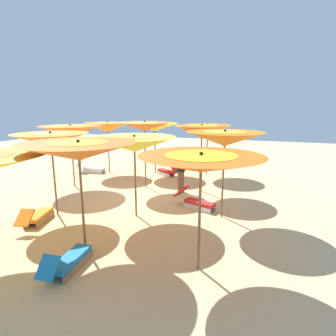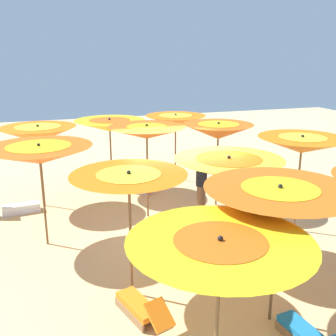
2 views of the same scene
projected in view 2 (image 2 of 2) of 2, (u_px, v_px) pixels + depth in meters
ground at (176, 237)px, 9.52m from camera, size 37.31×37.31×0.04m
beach_umbrella_0 at (220, 252)px, 4.72m from camera, size 2.26×2.26×2.16m
beach_umbrella_1 at (279, 199)px, 5.96m from camera, size 2.29×2.29×2.35m
beach_umbrella_3 at (129, 183)px, 6.65m from camera, size 1.98×1.98×2.35m
beach_umbrella_4 at (228, 168)px, 7.92m from camera, size 2.21×2.21×2.27m
beach_umbrella_5 at (302, 145)px, 9.24m from camera, size 2.05×2.05×2.41m
beach_umbrella_6 at (39, 154)px, 8.53m from camera, size 2.29×2.29×2.37m
beach_umbrella_7 at (147, 132)px, 10.04m from camera, size 1.99×1.99×2.51m
beach_umbrella_8 at (218, 131)px, 10.89m from camera, size 1.93×1.93×2.42m
beach_umbrella_9 at (38, 134)px, 10.83m from camera, size 2.07×2.07×2.36m
beach_umbrella_10 at (110, 125)px, 12.01m from camera, size 2.12×2.12×2.35m
beach_umbrella_11 at (176, 121)px, 13.18m from camera, size 2.01×2.01×2.30m
lounger_0 at (141, 307)px, 6.53m from camera, size 1.37×0.74×0.54m
lounger_1 at (257, 220)px, 9.90m from camera, size 0.72×1.39×0.62m
lounger_3 at (137, 186)px, 12.43m from camera, size 0.92×1.20×0.66m
lounger_4 at (16, 206)px, 10.80m from camera, size 0.50×1.37×0.68m
beachgoer_0 at (201, 182)px, 10.72m from camera, size 0.30×0.30×1.65m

